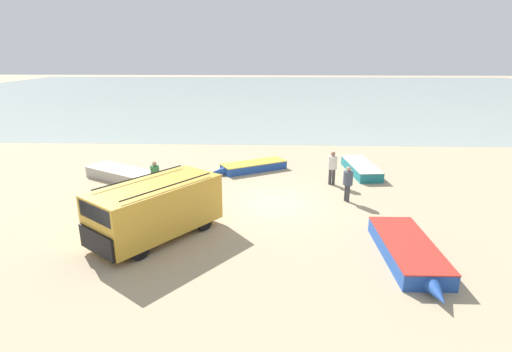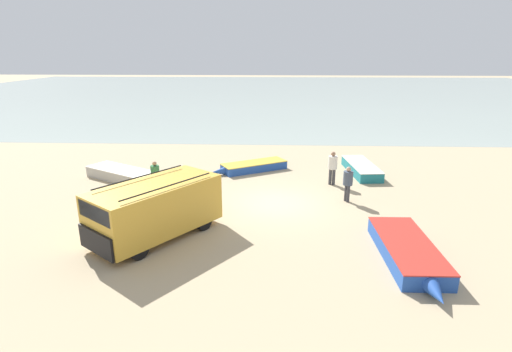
# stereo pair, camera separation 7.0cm
# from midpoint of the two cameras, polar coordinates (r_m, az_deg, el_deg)

# --- Properties ---
(ground_plane) EXTENTS (200.00, 200.00, 0.00)m
(ground_plane) POSITION_cam_midpoint_polar(r_m,az_deg,el_deg) (18.62, 2.79, -3.95)
(ground_plane) COLOR tan
(sea_water) EXTENTS (120.00, 80.00, 0.01)m
(sea_water) POSITION_cam_midpoint_polar(r_m,az_deg,el_deg) (69.66, 2.48, 11.89)
(sea_water) COLOR #99A89E
(sea_water) RESTS_ON ground_plane
(parked_van) EXTENTS (4.67, 5.22, 2.24)m
(parked_van) POSITION_cam_midpoint_polar(r_m,az_deg,el_deg) (15.47, -14.27, -4.44)
(parked_van) COLOR gold
(parked_van) RESTS_ON ground_plane
(fishing_rowboat_0) EXTENTS (1.69, 5.20, 0.58)m
(fishing_rowboat_0) POSITION_cam_midpoint_polar(r_m,az_deg,el_deg) (14.69, 20.85, -10.06)
(fishing_rowboat_0) COLOR #234CA3
(fishing_rowboat_0) RESTS_ON ground_plane
(fishing_rowboat_1) EXTENTS (1.69, 4.88, 0.56)m
(fishing_rowboat_1) POSITION_cam_midpoint_polar(r_m,az_deg,el_deg) (24.05, 14.57, 1.19)
(fishing_rowboat_1) COLOR #1E757F
(fishing_rowboat_1) RESTS_ON ground_plane
(fishing_rowboat_2) EXTENTS (5.01, 3.46, 0.59)m
(fishing_rowboat_2) POSITION_cam_midpoint_polar(r_m,az_deg,el_deg) (23.27, -19.01, 0.29)
(fishing_rowboat_2) COLOR #ADA89E
(fishing_rowboat_2) RESTS_ON ground_plane
(fishing_rowboat_3) EXTENTS (4.49, 3.06, 0.49)m
(fishing_rowboat_3) POSITION_cam_midpoint_polar(r_m,az_deg,el_deg) (23.59, -0.70, 1.36)
(fishing_rowboat_3) COLOR #234CA3
(fishing_rowboat_3) RESTS_ON ground_plane
(fisherman_0) EXTENTS (0.47, 0.47, 1.79)m
(fisherman_0) POSITION_cam_midpoint_polar(r_m,az_deg,el_deg) (21.27, 10.78, 1.55)
(fisherman_0) COLOR #38383D
(fisherman_0) RESTS_ON ground_plane
(fisherman_1) EXTENTS (0.43, 0.43, 1.63)m
(fisherman_1) POSITION_cam_midpoint_polar(r_m,az_deg,el_deg) (20.27, -14.31, 0.24)
(fisherman_1) COLOR #5B564C
(fisherman_1) RESTS_ON ground_plane
(fisherman_2) EXTENTS (0.45, 0.45, 1.70)m
(fisherman_2) POSITION_cam_midpoint_polar(r_m,az_deg,el_deg) (19.02, 12.89, -0.67)
(fisherman_2) COLOR #38383D
(fisherman_2) RESTS_ON ground_plane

